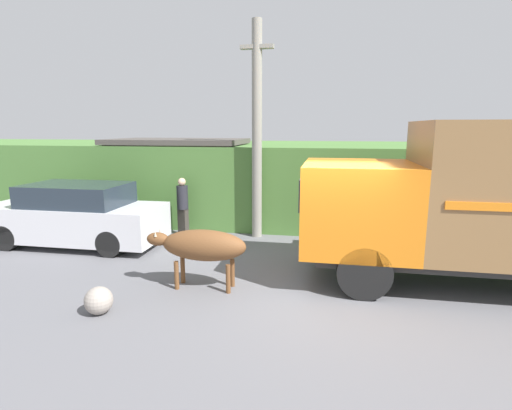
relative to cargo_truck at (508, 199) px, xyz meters
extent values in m
plane|color=slate|center=(-3.46, -0.79, -1.77)|extent=(60.00, 60.00, 0.00)
cube|color=#4C7A38|center=(-3.46, 6.02, -0.49)|extent=(32.00, 5.99, 2.55)
cube|color=#C6B793|center=(-8.34, 4.42, -0.48)|extent=(4.05, 2.40, 2.58)
cube|color=#4C4742|center=(-8.34, 4.42, 0.89)|extent=(4.35, 2.70, 0.16)
cube|color=#2D2D2D|center=(-0.24, 0.02, -1.17)|extent=(6.66, 1.94, 0.18)
cube|color=orange|center=(-2.78, 0.02, -0.22)|extent=(2.17, 2.42, 1.73)
cube|color=#232D38|center=(-3.88, 0.02, 0.09)|extent=(0.04, 2.06, 0.61)
cylinder|color=black|center=(-2.67, -0.92, -1.26)|extent=(1.00, 0.53, 1.00)
ellipsoid|color=brown|center=(-5.70, -1.11, -0.90)|extent=(1.67, 0.61, 0.61)
ellipsoid|color=brown|center=(-6.65, -1.11, -0.82)|extent=(0.45, 0.27, 0.27)
cone|color=#B7AD93|center=(-6.65, -1.21, -0.69)|extent=(0.06, 0.06, 0.11)
cone|color=#B7AD93|center=(-6.65, -1.00, -0.69)|extent=(0.06, 0.06, 0.11)
cylinder|color=brown|center=(-6.22, -1.28, -1.48)|extent=(0.09, 0.09, 0.56)
cylinder|color=brown|center=(-6.22, -0.94, -1.48)|extent=(0.09, 0.09, 0.56)
cylinder|color=brown|center=(-5.18, -1.28, -1.48)|extent=(0.09, 0.09, 0.56)
cylinder|color=brown|center=(-5.18, -0.94, -1.48)|extent=(0.09, 0.09, 0.56)
cube|color=silver|center=(-10.02, 1.10, -1.13)|extent=(4.67, 1.81, 0.91)
cube|color=#232D38|center=(-9.90, 1.10, -0.39)|extent=(2.57, 1.66, 0.56)
cylinder|color=black|center=(-11.47, 0.34, -1.44)|extent=(0.66, 0.29, 0.66)
cylinder|color=black|center=(-8.57, 0.34, -1.44)|extent=(0.66, 0.29, 0.66)
cube|color=#38332D|center=(-7.54, 2.56, -1.37)|extent=(0.32, 0.26, 0.78)
cylinder|color=#26262D|center=(-7.54, 2.56, -0.64)|extent=(0.41, 0.41, 0.68)
sphere|color=#DBB28E|center=(-7.54, 2.56, -0.19)|extent=(0.22, 0.22, 0.22)
cylinder|color=gray|center=(-5.39, 2.81, 1.20)|extent=(0.28, 0.28, 5.93)
cube|color=gray|center=(-5.39, 2.81, 3.45)|extent=(0.90, 0.22, 0.10)
sphere|color=gray|center=(-7.12, -2.52, -1.53)|extent=(0.47, 0.47, 0.47)
camera|label=1|loc=(-3.34, -8.22, 1.35)|focal=28.00mm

